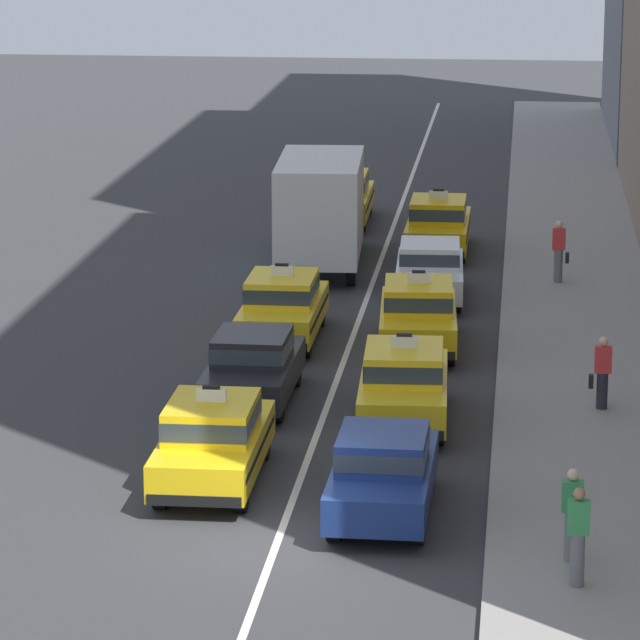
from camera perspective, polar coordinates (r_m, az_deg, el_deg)
The scene contains 17 objects.
ground_plane at distance 33.10m, azimuth -1.32°, elevation -6.75°, with size 160.00×160.00×0.00m, color #353538.
lane_stripe_left_right at distance 52.20m, azimuth 1.52°, elevation 0.95°, with size 0.14×80.00×0.01m, color silver.
sidewalk_curb at distance 47.18m, azimuth 7.82°, elevation -0.48°, with size 4.00×90.00×0.15m, color gray.
taxi_left_nearest at distance 35.96m, azimuth -3.23°, elevation -3.59°, with size 1.85×4.57×1.96m.
sedan_left_second at distance 41.17m, azimuth -2.02°, elevation -1.37°, with size 1.80×4.32×1.58m.
taxi_left_third at distance 46.40m, azimuth -1.13°, elevation 0.42°, with size 1.82×4.56×1.96m.
box_truck_left_fourth at distance 54.60m, azimuth 0.04°, elevation 3.43°, with size 2.56×7.06×3.27m.
taxi_left_fifth at distance 61.37m, azimuth 0.66°, elevation 3.73°, with size 1.89×4.59×1.96m.
sedan_right_nearest at distance 34.25m, azimuth 1.89°, elevation -4.53°, with size 1.81×4.32×1.58m.
taxi_right_second at distance 39.74m, azimuth 2.52°, elevation -1.88°, with size 1.98×4.62×1.96m.
taxi_right_third at distance 45.69m, azimuth 2.96°, elevation 0.19°, with size 2.05×4.65×1.96m.
sedan_right_fourth at distance 50.75m, azimuth 3.30°, elevation 1.53°, with size 1.93×4.37×1.58m.
taxi_right_fifth at distance 56.78m, azimuth 3.55°, elevation 2.88°, with size 1.84×4.57×1.96m.
pedestrian_near_crosswalk at distance 52.56m, azimuth 7.17°, elevation 2.06°, with size 0.47×0.24×1.71m.
pedestrian_mid_block at distance 40.67m, azimuth 8.44°, elevation -1.57°, with size 0.47×0.24×1.57m.
pedestrian_by_storefront at distance 31.97m, azimuth 7.55°, elevation -5.79°, with size 0.36×0.24×1.61m.
pedestrian_trailing at distance 30.92m, azimuth 7.73°, elevation -6.43°, with size 0.36×0.24×1.66m.
Camera 1 is at (4.07, -30.72, 11.62)m, focal length 106.92 mm.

